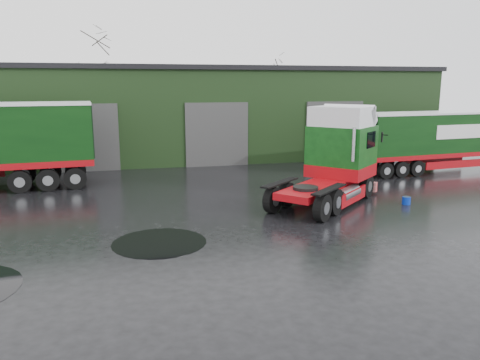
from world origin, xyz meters
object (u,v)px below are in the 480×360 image
Objects in this scene: hero_tractor at (324,157)px; lorry_right at (440,141)px; tree_back_b at (265,98)px; tree_back_a at (96,88)px; warehouse at (201,111)px; wash_bucket at (406,201)px.

hero_tractor is 11.57m from lorry_right.
tree_back_a is at bearing 180.00° from tree_back_b.
tree_back_b is (5.50, 26.79, 1.66)m from hero_tractor.
tree_back_b reaches higher than lorry_right.
warehouse reaches higher than wash_bucket.
hero_tractor is 0.50× the size of lorry_right.
wash_bucket is at bearing -49.64° from lorry_right.
warehouse is 4.32× the size of tree_back_b.
lorry_right is 38.28× the size of wash_bucket.
warehouse is 12.90m from tree_back_a.
tree_back_a reaches higher than hero_tractor.
lorry_right is at bearing 78.68° from hero_tractor.
lorry_right is 1.43× the size of tree_back_a.
hero_tractor is 27.39m from tree_back_b.
tree_back_b is (-4.51, 21.00, 1.97)m from lorry_right.
tree_back_b reaches higher than hero_tractor.
tree_back_b is at bearing -173.26° from lorry_right.
warehouse is 17.00m from hero_tractor.
tree_back_b reaches higher than wash_bucket.
tree_back_a is at bearing 160.06° from hero_tractor.
tree_back_b is at bearing 51.34° from warehouse.
warehouse is 91.48× the size of wash_bucket.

